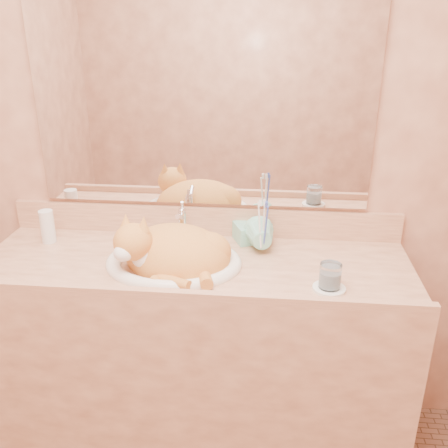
# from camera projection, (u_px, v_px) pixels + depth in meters

# --- Properties ---
(wall_back) EXTENTS (2.40, 0.02, 2.50)m
(wall_back) POSITION_uv_depth(u_px,v_px,m) (203.00, 139.00, 1.94)
(wall_back) COLOR #995D45
(wall_back) RESTS_ON ground
(vanity_counter) EXTENTS (1.60, 0.55, 0.85)m
(vanity_counter) POSITION_uv_depth(u_px,v_px,m) (196.00, 357.00, 2.01)
(vanity_counter) COLOR #9E6447
(vanity_counter) RESTS_ON floor
(mirror) EXTENTS (1.30, 0.02, 0.80)m
(mirror) POSITION_uv_depth(u_px,v_px,m) (202.00, 103.00, 1.88)
(mirror) COLOR white
(mirror) RESTS_ON wall_back
(sink_basin) EXTENTS (0.53, 0.46, 0.15)m
(sink_basin) POSITION_uv_depth(u_px,v_px,m) (173.00, 245.00, 1.80)
(sink_basin) COLOR white
(sink_basin) RESTS_ON vanity_counter
(faucet) EXTENTS (0.05, 0.12, 0.16)m
(faucet) POSITION_uv_depth(u_px,v_px,m) (182.00, 224.00, 1.97)
(faucet) COLOR silver
(faucet) RESTS_ON vanity_counter
(cat) EXTENTS (0.47, 0.42, 0.22)m
(cat) POSITION_uv_depth(u_px,v_px,m) (171.00, 250.00, 1.79)
(cat) COLOR #C7752E
(cat) RESTS_ON sink_basin
(soap_dispenser) EXTENTS (0.10, 0.10, 0.16)m
(soap_dispenser) POSITION_uv_depth(u_px,v_px,m) (250.00, 228.00, 1.94)
(soap_dispenser) COLOR #7FCCB3
(soap_dispenser) RESTS_ON vanity_counter
(toothbrush_cup) EXTENTS (0.14, 0.14, 0.11)m
(toothbrush_cup) POSITION_uv_depth(u_px,v_px,m) (262.00, 243.00, 1.87)
(toothbrush_cup) COLOR #7FCCB3
(toothbrush_cup) RESTS_ON vanity_counter
(toothbrushes) EXTENTS (0.04, 0.04, 0.23)m
(toothbrushes) POSITION_uv_depth(u_px,v_px,m) (263.00, 224.00, 1.84)
(toothbrushes) COLOR white
(toothbrushes) RESTS_ON toothbrush_cup
(saucer) EXTENTS (0.11, 0.11, 0.01)m
(saucer) POSITION_uv_depth(u_px,v_px,m) (329.00, 288.00, 1.66)
(saucer) COLOR white
(saucer) RESTS_ON vanity_counter
(water_glass) EXTENTS (0.07, 0.07, 0.09)m
(water_glass) POSITION_uv_depth(u_px,v_px,m) (330.00, 276.00, 1.64)
(water_glass) COLOR silver
(water_glass) RESTS_ON saucer
(lotion_bottle) EXTENTS (0.06, 0.06, 0.13)m
(lotion_bottle) POSITION_uv_depth(u_px,v_px,m) (47.00, 226.00, 1.99)
(lotion_bottle) COLOR white
(lotion_bottle) RESTS_ON vanity_counter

